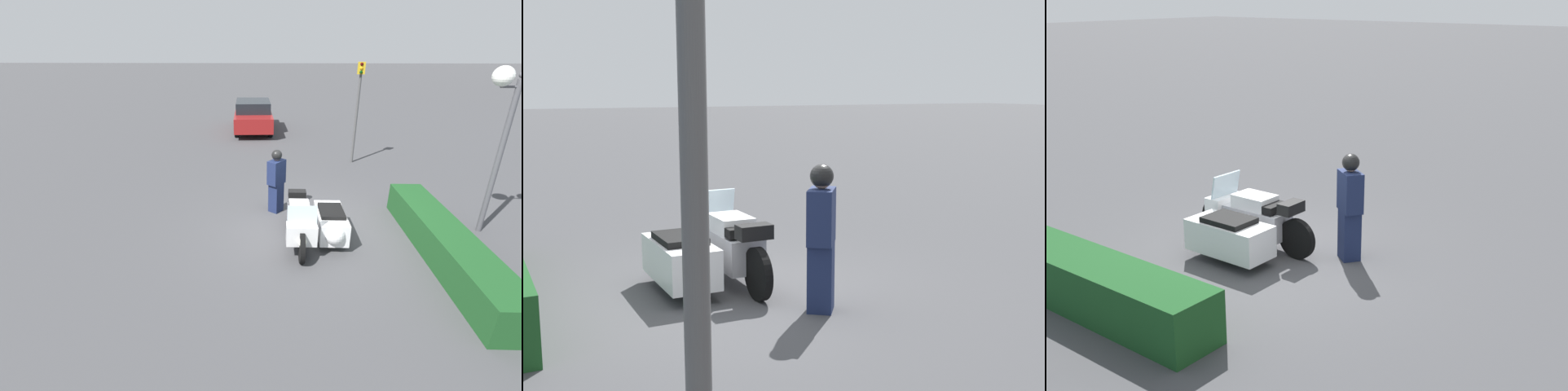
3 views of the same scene
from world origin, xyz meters
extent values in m
plane|color=#424244|center=(0.00, 0.00, 0.00)|extent=(160.00, 160.00, 0.00)
cylinder|color=black|center=(1.53, -0.37, 0.33)|extent=(0.66, 0.10, 0.66)
cylinder|color=black|center=(-0.20, -0.38, 0.33)|extent=(0.66, 0.10, 0.66)
cylinder|color=black|center=(0.50, 0.36, 0.26)|extent=(0.51, 0.10, 0.51)
cube|color=#B7B7BC|center=(0.67, -0.38, 0.46)|extent=(1.22, 0.48, 0.45)
cube|color=white|center=(0.67, -0.38, 0.78)|extent=(0.67, 0.45, 0.24)
cube|color=black|center=(0.39, -0.38, 0.76)|extent=(0.49, 0.45, 0.12)
cube|color=white|center=(1.36, -0.37, 0.55)|extent=(0.32, 0.64, 0.44)
cube|color=silver|center=(1.31, -0.37, 0.96)|extent=(0.12, 0.61, 0.40)
sphere|color=white|center=(1.58, -0.37, 0.48)|extent=(0.18, 0.18, 0.18)
cube|color=white|center=(0.55, 0.36, 0.40)|extent=(1.38, 0.64, 0.50)
sphere|color=white|center=(1.14, 0.36, 0.43)|extent=(0.48, 0.47, 0.48)
cube|color=black|center=(0.55, 0.36, 0.69)|extent=(0.76, 0.54, 0.09)
cube|color=black|center=(-0.09, -0.38, 0.83)|extent=(0.24, 0.42, 0.18)
cube|color=#192347|center=(-0.86, -0.87, 0.40)|extent=(0.43, 0.42, 0.80)
cube|color=#192347|center=(-0.86, -0.87, 1.12)|extent=(0.54, 0.51, 0.63)
sphere|color=tan|center=(-0.86, -0.87, 1.54)|extent=(0.22, 0.22, 0.22)
sphere|color=black|center=(-0.86, -0.87, 1.58)|extent=(0.27, 0.27, 0.27)
cylinder|color=#4C4C4C|center=(-5.22, 2.09, 1.61)|extent=(0.09, 0.09, 3.21)
camera|label=1|loc=(7.69, -1.05, 4.18)|focal=24.00mm
camera|label=2|loc=(-7.19, 2.75, 2.55)|focal=45.00mm
camera|label=3|loc=(-6.13, 7.22, 4.05)|focal=45.00mm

